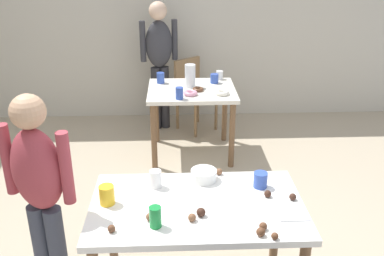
# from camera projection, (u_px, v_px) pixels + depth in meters

# --- Properties ---
(wall_back) EXTENTS (6.40, 0.10, 2.60)m
(wall_back) POSITION_uv_depth(u_px,v_px,m) (182.00, 17.00, 5.43)
(wall_back) COLOR beige
(wall_back) RESTS_ON ground_plane
(dining_table_near) EXTENTS (1.26, 0.74, 0.75)m
(dining_table_near) POSITION_uv_depth(u_px,v_px,m) (197.00, 218.00, 2.59)
(dining_table_near) COLOR white
(dining_table_near) RESTS_ON ground_plane
(dining_table_far) EXTENTS (0.91, 0.78, 0.75)m
(dining_table_far) POSITION_uv_depth(u_px,v_px,m) (192.00, 100.00, 4.58)
(dining_table_far) COLOR silver
(dining_table_far) RESTS_ON ground_plane
(chair_far_table) EXTENTS (0.56, 0.56, 0.87)m
(chair_far_table) POSITION_uv_depth(u_px,v_px,m) (193.00, 90.00, 5.31)
(chair_far_table) COLOR olive
(chair_far_table) RESTS_ON ground_plane
(person_girl_near) EXTENTS (0.45, 0.29, 1.43)m
(person_girl_near) POSITION_uv_depth(u_px,v_px,m) (40.00, 189.00, 2.51)
(person_girl_near) COLOR #383D4C
(person_girl_near) RESTS_ON ground_plane
(person_adult_far) EXTENTS (0.45, 0.27, 1.55)m
(person_adult_far) POSITION_uv_depth(u_px,v_px,m) (159.00, 55.00, 5.13)
(person_adult_far) COLOR #28282D
(person_adult_far) RESTS_ON ground_plane
(mixing_bowl) EXTENTS (0.17, 0.17, 0.07)m
(mixing_bowl) POSITION_uv_depth(u_px,v_px,m) (204.00, 175.00, 2.79)
(mixing_bowl) COLOR white
(mixing_bowl) RESTS_ON dining_table_near
(soda_can) EXTENTS (0.07, 0.07, 0.12)m
(soda_can) POSITION_uv_depth(u_px,v_px,m) (155.00, 217.00, 2.32)
(soda_can) COLOR #198438
(soda_can) RESTS_ON dining_table_near
(fork_near) EXTENTS (0.17, 0.02, 0.01)m
(fork_near) POSITION_uv_depth(u_px,v_px,m) (295.00, 220.00, 2.39)
(fork_near) COLOR silver
(fork_near) RESTS_ON dining_table_near
(cup_near_0) EXTENTS (0.09, 0.09, 0.12)m
(cup_near_0) POSITION_uv_depth(u_px,v_px,m) (107.00, 195.00, 2.53)
(cup_near_0) COLOR yellow
(cup_near_0) RESTS_ON dining_table_near
(cup_near_1) EXTENTS (0.08, 0.08, 0.11)m
(cup_near_1) POSITION_uv_depth(u_px,v_px,m) (156.00, 179.00, 2.70)
(cup_near_1) COLOR white
(cup_near_1) RESTS_ON dining_table_near
(cup_near_2) EXTENTS (0.09, 0.09, 0.10)m
(cup_near_2) POSITION_uv_depth(u_px,v_px,m) (260.00, 180.00, 2.71)
(cup_near_2) COLOR #3351B2
(cup_near_2) RESTS_ON dining_table_near
(cake_ball_0) EXTENTS (0.05, 0.05, 0.05)m
(cake_ball_0) POSITION_uv_depth(u_px,v_px,m) (192.00, 218.00, 2.38)
(cake_ball_0) COLOR brown
(cake_ball_0) RESTS_ON dining_table_near
(cake_ball_1) EXTENTS (0.04, 0.04, 0.04)m
(cake_ball_1) POSITION_uv_depth(u_px,v_px,m) (275.00, 236.00, 2.24)
(cake_ball_1) COLOR brown
(cake_ball_1) RESTS_ON dining_table_near
(cake_ball_2) EXTENTS (0.04, 0.04, 0.04)m
(cake_ball_2) POSITION_uv_depth(u_px,v_px,m) (219.00, 172.00, 2.86)
(cake_ball_2) COLOR brown
(cake_ball_2) RESTS_ON dining_table_near
(cake_ball_3) EXTENTS (0.05, 0.05, 0.05)m
(cake_ball_3) POSITION_uv_depth(u_px,v_px,m) (150.00, 217.00, 2.39)
(cake_ball_3) COLOR brown
(cake_ball_3) RESTS_ON dining_table_near
(cake_ball_4) EXTENTS (0.05, 0.05, 0.05)m
(cake_ball_4) POSITION_uv_depth(u_px,v_px,m) (261.00, 232.00, 2.26)
(cake_ball_4) COLOR brown
(cake_ball_4) RESTS_ON dining_table_near
(cake_ball_5) EXTENTS (0.04, 0.04, 0.04)m
(cake_ball_5) POSITION_uv_depth(u_px,v_px,m) (111.00, 189.00, 2.67)
(cake_ball_5) COLOR brown
(cake_ball_5) RESTS_ON dining_table_near
(cake_ball_6) EXTENTS (0.04, 0.04, 0.04)m
(cake_ball_6) POSITION_uv_depth(u_px,v_px,m) (111.00, 229.00, 2.30)
(cake_ball_6) COLOR brown
(cake_ball_6) RESTS_ON dining_table_near
(cake_ball_7) EXTENTS (0.05, 0.05, 0.05)m
(cake_ball_7) POSITION_uv_depth(u_px,v_px,m) (201.00, 212.00, 2.43)
(cake_ball_7) COLOR #3D2319
(cake_ball_7) RESTS_ON dining_table_near
(cake_ball_8) EXTENTS (0.04, 0.04, 0.04)m
(cake_ball_8) POSITION_uv_depth(u_px,v_px,m) (268.00, 194.00, 2.61)
(cake_ball_8) COLOR #3D2319
(cake_ball_8) RESTS_ON dining_table_near
(cake_ball_9) EXTENTS (0.04, 0.04, 0.04)m
(cake_ball_9) POSITION_uv_depth(u_px,v_px,m) (263.00, 226.00, 2.31)
(cake_ball_9) COLOR brown
(cake_ball_9) RESTS_ON dining_table_near
(cake_ball_10) EXTENTS (0.04, 0.04, 0.04)m
(cake_ball_10) POSITION_uv_depth(u_px,v_px,m) (293.00, 197.00, 2.58)
(cake_ball_10) COLOR #3D2319
(cake_ball_10) RESTS_ON dining_table_near
(pitcher_far) EXTENTS (0.11, 0.11, 0.24)m
(pitcher_far) POSITION_uv_depth(u_px,v_px,m) (190.00, 76.00, 4.56)
(pitcher_far) COLOR white
(pitcher_far) RESTS_ON dining_table_far
(cup_far_0) EXTENTS (0.09, 0.09, 0.10)m
(cup_far_0) POSITION_uv_depth(u_px,v_px,m) (214.00, 78.00, 4.71)
(cup_far_0) COLOR #3351B2
(cup_far_0) RESTS_ON dining_table_far
(cup_far_1) EXTENTS (0.08, 0.08, 0.09)m
(cup_far_1) POSITION_uv_depth(u_px,v_px,m) (220.00, 75.00, 4.84)
(cup_far_1) COLOR white
(cup_far_1) RESTS_ON dining_table_far
(cup_far_2) EXTENTS (0.08, 0.08, 0.12)m
(cup_far_2) POSITION_uv_depth(u_px,v_px,m) (179.00, 93.00, 4.22)
(cup_far_2) COLOR #3351B2
(cup_far_2) RESTS_ON dining_table_far
(cup_far_3) EXTENTS (0.08, 0.08, 0.12)m
(cup_far_3) POSITION_uv_depth(u_px,v_px,m) (161.00, 78.00, 4.70)
(cup_far_3) COLOR #3351B2
(cup_far_3) RESTS_ON dining_table_far
(donut_far_0) EXTENTS (0.14, 0.14, 0.04)m
(donut_far_0) POSITION_uv_depth(u_px,v_px,m) (222.00, 93.00, 4.36)
(donut_far_0) COLOR white
(donut_far_0) RESTS_ON dining_table_far
(donut_far_1) EXTENTS (0.12, 0.12, 0.03)m
(donut_far_1) POSITION_uv_depth(u_px,v_px,m) (198.00, 89.00, 4.47)
(donut_far_1) COLOR brown
(donut_far_1) RESTS_ON dining_table_far
(donut_far_2) EXTENTS (0.14, 0.14, 0.04)m
(donut_far_2) POSITION_uv_depth(u_px,v_px,m) (191.00, 93.00, 4.35)
(donut_far_2) COLOR pink
(donut_far_2) RESTS_ON dining_table_far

